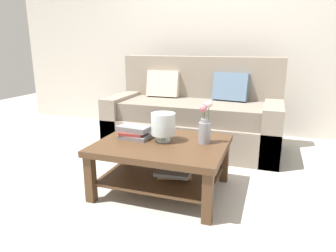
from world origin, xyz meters
TOP-DOWN VIEW (x-y plane):
  - ground_plane at (0.00, 0.00)m, footprint 10.00×10.00m
  - back_wall at (0.00, 1.65)m, footprint 6.40×0.12m
  - couch at (-0.14, 0.80)m, footprint 1.98×0.90m
  - coffee_table at (-0.09, -0.43)m, footprint 1.04×0.83m
  - book_stack_main at (-0.36, -0.39)m, footprint 0.30×0.23m
  - glass_hurricane_vase at (-0.10, -0.40)m, footprint 0.20×0.20m
  - flower_pitcher at (0.23, -0.33)m, footprint 0.10×0.10m

SIDE VIEW (x-z plane):
  - ground_plane at x=0.00m, z-range 0.00..0.00m
  - coffee_table at x=-0.09m, z-range 0.10..0.52m
  - couch at x=-0.14m, z-range -0.17..0.89m
  - book_stack_main at x=-0.36m, z-range 0.43..0.53m
  - flower_pitcher at x=0.23m, z-range 0.39..0.74m
  - glass_hurricane_vase at x=-0.10m, z-range 0.45..0.69m
  - back_wall at x=0.00m, z-range 0.00..2.70m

